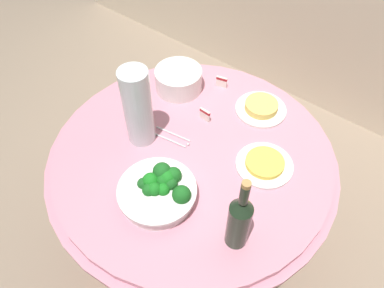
{
  "coord_description": "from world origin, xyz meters",
  "views": [
    {
      "loc": [
        0.56,
        -0.73,
        1.9
      ],
      "look_at": [
        0.0,
        0.0,
        0.79
      ],
      "focal_mm": 35.16,
      "sensor_mm": 36.0,
      "label": 1
    }
  ],
  "objects_px": {
    "plate_stack": "(179,80)",
    "food_plate_fried_egg": "(265,164)",
    "food_plate_noodles": "(261,108)",
    "wine_bottle": "(239,221)",
    "broccoli_bowl": "(160,190)",
    "label_placard_mid": "(222,81)",
    "label_placard_front": "(205,114)",
    "decorative_fruit_vase": "(138,111)",
    "serving_tongs": "(173,138)"
  },
  "relations": [
    {
      "from": "plate_stack",
      "to": "food_plate_fried_egg",
      "type": "bearing_deg",
      "value": -15.09
    },
    {
      "from": "plate_stack",
      "to": "food_plate_noodles",
      "type": "distance_m",
      "value": 0.39
    },
    {
      "from": "plate_stack",
      "to": "wine_bottle",
      "type": "xyz_separation_m",
      "value": [
        0.62,
        -0.47,
        0.08
      ]
    },
    {
      "from": "broccoli_bowl",
      "to": "food_plate_noodles",
      "type": "bearing_deg",
      "value": 84.43
    },
    {
      "from": "plate_stack",
      "to": "label_placard_mid",
      "type": "distance_m",
      "value": 0.2
    },
    {
      "from": "plate_stack",
      "to": "label_placard_front",
      "type": "distance_m",
      "value": 0.23
    },
    {
      "from": "decorative_fruit_vase",
      "to": "food_plate_fried_egg",
      "type": "xyz_separation_m",
      "value": [
        0.47,
        0.18,
        -0.14
      ]
    },
    {
      "from": "plate_stack",
      "to": "food_plate_noodles",
      "type": "xyz_separation_m",
      "value": [
        0.37,
        0.11,
        -0.03
      ]
    },
    {
      "from": "plate_stack",
      "to": "serving_tongs",
      "type": "height_order",
      "value": "plate_stack"
    },
    {
      "from": "serving_tongs",
      "to": "label_placard_front",
      "type": "height_order",
      "value": "label_placard_front"
    },
    {
      "from": "decorative_fruit_vase",
      "to": "label_placard_front",
      "type": "relative_size",
      "value": 6.18
    },
    {
      "from": "broccoli_bowl",
      "to": "decorative_fruit_vase",
      "type": "relative_size",
      "value": 0.82
    },
    {
      "from": "wine_bottle",
      "to": "food_plate_fried_egg",
      "type": "distance_m",
      "value": 0.35
    },
    {
      "from": "label_placard_mid",
      "to": "plate_stack",
      "type": "bearing_deg",
      "value": -139.32
    },
    {
      "from": "label_placard_front",
      "to": "decorative_fruit_vase",
      "type": "bearing_deg",
      "value": -121.27
    },
    {
      "from": "wine_bottle",
      "to": "serving_tongs",
      "type": "height_order",
      "value": "wine_bottle"
    },
    {
      "from": "wine_bottle",
      "to": "food_plate_noodles",
      "type": "relative_size",
      "value": 1.53
    },
    {
      "from": "label_placard_mid",
      "to": "food_plate_noodles",
      "type": "bearing_deg",
      "value": -5.74
    },
    {
      "from": "plate_stack",
      "to": "decorative_fruit_vase",
      "type": "relative_size",
      "value": 0.62
    },
    {
      "from": "plate_stack",
      "to": "serving_tongs",
      "type": "distance_m",
      "value": 0.31
    },
    {
      "from": "decorative_fruit_vase",
      "to": "food_plate_fried_egg",
      "type": "relative_size",
      "value": 1.55
    },
    {
      "from": "wine_bottle",
      "to": "label_placard_front",
      "type": "distance_m",
      "value": 0.56
    },
    {
      "from": "food_plate_noodles",
      "to": "label_placard_mid",
      "type": "height_order",
      "value": "label_placard_mid"
    },
    {
      "from": "plate_stack",
      "to": "decorative_fruit_vase",
      "type": "xyz_separation_m",
      "value": [
        0.07,
        -0.32,
        0.1
      ]
    },
    {
      "from": "wine_bottle",
      "to": "serving_tongs",
      "type": "xyz_separation_m",
      "value": [
        -0.45,
        0.21,
        -0.12
      ]
    },
    {
      "from": "plate_stack",
      "to": "decorative_fruit_vase",
      "type": "bearing_deg",
      "value": -78.0
    },
    {
      "from": "serving_tongs",
      "to": "food_plate_noodles",
      "type": "distance_m",
      "value": 0.41
    },
    {
      "from": "wine_bottle",
      "to": "food_plate_fried_egg",
      "type": "xyz_separation_m",
      "value": [
        -0.08,
        0.32,
        -0.12
      ]
    },
    {
      "from": "decorative_fruit_vase",
      "to": "serving_tongs",
      "type": "distance_m",
      "value": 0.19
    },
    {
      "from": "decorative_fruit_vase",
      "to": "label_placard_front",
      "type": "height_order",
      "value": "decorative_fruit_vase"
    },
    {
      "from": "wine_bottle",
      "to": "label_placard_mid",
      "type": "relative_size",
      "value": 6.11
    },
    {
      "from": "plate_stack",
      "to": "food_plate_fried_egg",
      "type": "distance_m",
      "value": 0.56
    },
    {
      "from": "food_plate_fried_egg",
      "to": "label_placard_front",
      "type": "xyz_separation_m",
      "value": [
        -0.33,
        0.06,
        0.02
      ]
    },
    {
      "from": "food_plate_noodles",
      "to": "food_plate_fried_egg",
      "type": "bearing_deg",
      "value": -56.38
    },
    {
      "from": "wine_bottle",
      "to": "decorative_fruit_vase",
      "type": "bearing_deg",
      "value": 165.45
    },
    {
      "from": "label_placard_front",
      "to": "label_placard_mid",
      "type": "xyz_separation_m",
      "value": [
        -0.06,
        0.21,
        0.0
      ]
    },
    {
      "from": "serving_tongs",
      "to": "food_plate_fried_egg",
      "type": "bearing_deg",
      "value": 16.11
    },
    {
      "from": "wine_bottle",
      "to": "serving_tongs",
      "type": "bearing_deg",
      "value": 154.5
    },
    {
      "from": "food_plate_noodles",
      "to": "label_placard_mid",
      "type": "xyz_separation_m",
      "value": [
        -0.22,
        0.02,
        0.01
      ]
    },
    {
      "from": "serving_tongs",
      "to": "wine_bottle",
      "type": "bearing_deg",
      "value": -25.5
    },
    {
      "from": "plate_stack",
      "to": "label_placard_front",
      "type": "height_order",
      "value": "plate_stack"
    },
    {
      "from": "decorative_fruit_vase",
      "to": "food_plate_noodles",
      "type": "distance_m",
      "value": 0.54
    },
    {
      "from": "serving_tongs",
      "to": "food_plate_fried_egg",
      "type": "height_order",
      "value": "food_plate_fried_egg"
    },
    {
      "from": "broccoli_bowl",
      "to": "label_placard_mid",
      "type": "distance_m",
      "value": 0.64
    },
    {
      "from": "label_placard_front",
      "to": "label_placard_mid",
      "type": "distance_m",
      "value": 0.22
    },
    {
      "from": "label_placard_front",
      "to": "label_placard_mid",
      "type": "bearing_deg",
      "value": 106.47
    },
    {
      "from": "label_placard_front",
      "to": "wine_bottle",
      "type": "bearing_deg",
      "value": -42.98
    },
    {
      "from": "broccoli_bowl",
      "to": "serving_tongs",
      "type": "bearing_deg",
      "value": 120.56
    },
    {
      "from": "serving_tongs",
      "to": "label_placard_front",
      "type": "relative_size",
      "value": 3.05
    },
    {
      "from": "decorative_fruit_vase",
      "to": "label_placard_mid",
      "type": "height_order",
      "value": "decorative_fruit_vase"
    }
  ]
}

